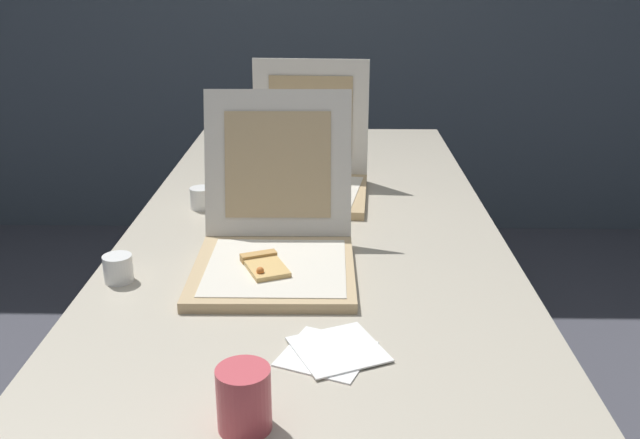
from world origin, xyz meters
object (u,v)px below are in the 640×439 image
pizza_box_middle (306,176)px  cup_white_near_left (118,268)px  table (313,238)px  cup_printed_front (244,399)px  pizza_box_front (274,245)px  napkin_pile (332,351)px  cup_white_mid (201,198)px

pizza_box_middle → cup_white_near_left: size_ratio=6.20×
cup_white_near_left → pizza_box_middle: bearing=57.7°
table → cup_printed_front: cup_printed_front is taller
pizza_box_front → napkin_pile: 0.38m
pizza_box_front → napkin_pile: bearing=-71.1°
table → cup_printed_front: 0.85m
cup_white_near_left → cup_printed_front: (0.32, -0.48, 0.02)m
cup_printed_front → cup_white_near_left: bearing=123.9°
pizza_box_middle → cup_white_mid: bearing=-151.4°
pizza_box_front → cup_white_near_left: pizza_box_front is taller
cup_white_mid → napkin_pile: cup_white_mid is taller
pizza_box_front → pizza_box_middle: bearing=83.5°
napkin_pile → pizza_box_middle: bearing=95.0°
pizza_box_front → pizza_box_middle: (0.05, 0.51, 0.00)m
pizza_box_front → cup_white_mid: size_ratio=7.24×
napkin_pile → cup_white_near_left: bearing=148.3°
pizza_box_front → pizza_box_middle: 0.51m
cup_white_mid → cup_printed_front: 0.96m
cup_white_near_left → napkin_pile: 0.52m
cup_white_mid → cup_white_near_left: (-0.09, -0.45, 0.00)m
pizza_box_middle → pizza_box_front: bearing=-92.0°
cup_white_mid → napkin_pile: 0.81m
pizza_box_front → napkin_pile: (0.13, -0.35, -0.05)m
cup_white_mid → napkin_pile: bearing=-64.1°
cup_white_mid → napkin_pile: (0.35, -0.73, -0.03)m
table → pizza_box_front: 0.32m
pizza_box_middle → cup_printed_front: (-0.05, -1.06, -0.01)m
cup_white_mid → cup_printed_front: size_ratio=0.63×
table → napkin_pile: (0.05, -0.64, 0.05)m
pizza_box_middle → cup_white_mid: pizza_box_middle is taller
table → pizza_box_middle: (-0.03, 0.22, 0.10)m
pizza_box_middle → cup_white_near_left: (-0.37, -0.58, -0.02)m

